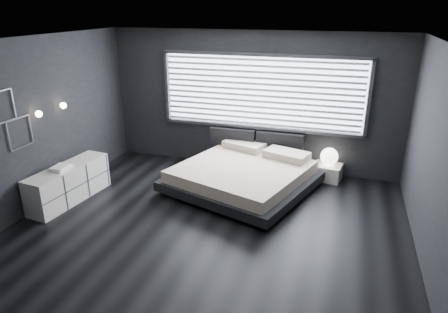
% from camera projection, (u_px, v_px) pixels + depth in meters
% --- Properties ---
extents(room, '(6.04, 6.00, 2.80)m').
position_uv_depth(room, '(206.00, 144.00, 5.65)').
color(room, black).
rests_on(room, ground).
extents(window, '(4.14, 0.09, 1.52)m').
position_uv_depth(window, '(261.00, 93.00, 7.93)').
color(window, white).
rests_on(window, ground).
extents(headboard, '(1.96, 0.16, 0.52)m').
position_uv_depth(headboard, '(256.00, 143.00, 8.27)').
color(headboard, black).
rests_on(headboard, ground).
extents(sconce_near, '(0.18, 0.11, 0.11)m').
position_uv_depth(sconce_near, '(39.00, 114.00, 6.42)').
color(sconce_near, silver).
rests_on(sconce_near, ground).
extents(sconce_far, '(0.18, 0.11, 0.11)m').
position_uv_depth(sconce_far, '(63.00, 106.00, 6.96)').
color(sconce_far, silver).
rests_on(sconce_far, ground).
extents(wall_art_upper, '(0.01, 0.48, 0.48)m').
position_uv_depth(wall_art_upper, '(1.00, 107.00, 5.83)').
color(wall_art_upper, '#47474C').
rests_on(wall_art_upper, ground).
extents(wall_art_lower, '(0.01, 0.48, 0.48)m').
position_uv_depth(wall_art_lower, '(20.00, 133.00, 6.22)').
color(wall_art_lower, '#47474C').
rests_on(wall_art_lower, ground).
extents(bed, '(2.93, 2.86, 0.61)m').
position_uv_depth(bed, '(243.00, 175.00, 7.43)').
color(bed, black).
rests_on(bed, ground).
extents(nightstand, '(0.59, 0.52, 0.31)m').
position_uv_depth(nightstand, '(327.00, 172.00, 7.88)').
color(nightstand, white).
rests_on(nightstand, ground).
extents(orb_lamp, '(0.34, 0.34, 0.34)m').
position_uv_depth(orb_lamp, '(329.00, 157.00, 7.76)').
color(orb_lamp, white).
rests_on(orb_lamp, nightstand).
extents(dresser, '(0.63, 1.64, 0.64)m').
position_uv_depth(dresser, '(69.00, 183.00, 6.98)').
color(dresser, white).
rests_on(dresser, ground).
extents(book_stack, '(0.27, 0.35, 0.07)m').
position_uv_depth(book_stack, '(61.00, 168.00, 6.73)').
color(book_stack, white).
rests_on(book_stack, dresser).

